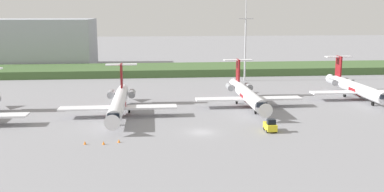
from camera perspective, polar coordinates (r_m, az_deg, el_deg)
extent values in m
plane|color=gray|center=(103.60, -0.68, -0.24)|extent=(500.00, 500.00, 0.00)
cube|color=#426033|center=(144.23, -2.06, 3.47)|extent=(320.00, 20.00, 2.36)
cylinder|color=white|center=(86.86, -9.59, -0.98)|extent=(2.70, 24.00, 2.70)
cone|color=white|center=(73.75, -10.32, -3.18)|extent=(2.70, 3.00, 2.70)
cone|color=white|center=(100.56, -9.04, 0.70)|extent=(2.30, 4.00, 2.29)
cube|color=black|center=(75.48, -10.22, -2.47)|extent=(2.02, 1.80, 0.90)
cylinder|color=maroon|center=(86.89, -9.59, -1.07)|extent=(2.76, 3.60, 2.76)
cube|color=white|center=(86.66, -13.52, -1.57)|extent=(11.00, 3.20, 0.36)
cube|color=white|center=(85.77, -5.69, -1.44)|extent=(11.00, 3.20, 0.36)
cube|color=maroon|center=(96.97, -9.22, 2.67)|extent=(0.36, 3.20, 5.20)
cube|color=white|center=(96.94, -9.25, 4.10)|extent=(6.80, 1.80, 0.24)
cylinder|color=gray|center=(96.00, -10.56, 0.27)|extent=(1.50, 3.40, 1.50)
cylinder|color=gray|center=(95.69, -7.87, 0.32)|extent=(1.50, 3.40, 1.50)
cylinder|color=gray|center=(79.96, -9.93, -3.11)|extent=(0.20, 0.20, 0.65)
cylinder|color=black|center=(80.10, -9.92, -3.49)|extent=(0.30, 0.90, 0.90)
cylinder|color=black|center=(89.79, -10.66, -1.92)|extent=(0.35, 0.90, 0.90)
cylinder|color=black|center=(89.51, -8.23, -1.88)|extent=(0.35, 0.90, 0.90)
cylinder|color=white|center=(94.96, 7.30, 0.13)|extent=(2.70, 24.00, 2.70)
cone|color=white|center=(82.13, 9.36, -1.67)|extent=(2.70, 3.00, 2.70)
cone|color=white|center=(108.44, 5.69, 1.54)|extent=(2.30, 4.00, 2.29)
cube|color=black|center=(83.83, 9.04, -1.07)|extent=(2.02, 1.80, 0.90)
cylinder|color=maroon|center=(94.99, 7.30, 0.04)|extent=(2.76, 3.60, 2.76)
cube|color=white|center=(93.00, 3.88, -0.42)|extent=(11.00, 3.20, 0.36)
cube|color=white|center=(95.60, 10.88, -0.28)|extent=(11.00, 3.20, 0.36)
cube|color=maroon|center=(104.93, 6.04, 3.39)|extent=(0.36, 3.20, 5.20)
cube|color=white|center=(104.93, 6.04, 4.71)|extent=(6.80, 1.80, 0.24)
cylinder|color=gray|center=(103.34, 4.97, 1.19)|extent=(1.50, 3.40, 1.50)
cylinder|color=gray|center=(104.24, 7.41, 1.22)|extent=(1.50, 3.40, 1.50)
cylinder|color=gray|center=(88.18, 8.33, -1.72)|extent=(0.20, 0.20, 0.65)
cylinder|color=black|center=(88.30, 8.32, -2.07)|extent=(0.30, 0.90, 0.90)
cylinder|color=black|center=(97.26, 5.87, -0.78)|extent=(0.35, 0.90, 0.90)
cylinder|color=black|center=(98.07, 8.05, -0.73)|extent=(0.35, 0.90, 0.90)
cylinder|color=white|center=(108.95, 20.87, 0.90)|extent=(2.70, 24.00, 2.70)
cone|color=white|center=(121.47, 17.98, 2.08)|extent=(2.30, 4.00, 2.29)
cube|color=black|center=(98.79, 23.82, -0.04)|extent=(2.03, 1.80, 0.90)
cylinder|color=maroon|center=(108.97, 20.86, 0.82)|extent=(2.76, 3.60, 2.76)
cube|color=white|center=(105.68, 18.21, 0.44)|extent=(11.00, 3.20, 0.36)
cube|color=white|center=(110.93, 23.81, 0.53)|extent=(11.00, 3.20, 0.36)
cube|color=maroon|center=(118.23, 18.67, 3.74)|extent=(0.36, 3.20, 5.20)
cube|color=white|center=(118.24, 18.68, 4.91)|extent=(6.80, 1.80, 0.24)
cylinder|color=gray|center=(116.20, 17.89, 1.80)|extent=(1.50, 3.40, 1.50)
cylinder|color=gray|center=(118.05, 19.90, 1.81)|extent=(1.50, 3.40, 1.50)
cylinder|color=gray|center=(102.72, 22.62, -0.64)|extent=(0.20, 0.20, 0.65)
cylinder|color=black|center=(102.82, 22.60, -0.94)|extent=(0.30, 0.90, 0.90)
cylinder|color=black|center=(110.61, 19.37, 0.09)|extent=(0.35, 0.90, 0.90)
cylinder|color=black|center=(112.25, 21.13, 0.13)|extent=(0.35, 0.90, 0.90)
cylinder|color=#B2B2B7|center=(128.76, 6.98, 5.90)|extent=(0.50, 0.50, 17.69)
cylinder|color=#B2B2B7|center=(128.25, 7.13, 11.97)|extent=(0.28, 0.28, 9.53)
cube|color=#B2B2B7|center=(128.26, 7.08, 10.02)|extent=(4.40, 0.20, 0.20)
cube|color=#9EA3AD|center=(173.02, -20.96, 6.53)|extent=(49.23, 25.66, 17.35)
cube|color=yellow|center=(76.14, 10.21, -3.96)|extent=(1.70, 3.20, 1.10)
cube|color=black|center=(75.37, 10.35, -3.34)|extent=(1.36, 1.10, 0.90)
cylinder|color=black|center=(75.20, 9.84, -4.58)|extent=(0.22, 0.60, 0.60)
cylinder|color=black|center=(75.60, 10.94, -4.53)|extent=(0.22, 0.60, 0.60)
cylinder|color=black|center=(76.98, 9.46, -4.19)|extent=(0.22, 0.60, 0.60)
cylinder|color=black|center=(77.38, 10.54, -4.15)|extent=(0.22, 0.60, 0.60)
cone|color=orange|center=(69.95, -13.86, -5.97)|extent=(0.44, 0.44, 0.55)
cone|color=orange|center=(69.29, -11.52, -6.03)|extent=(0.44, 0.44, 0.55)
cone|color=orange|center=(69.87, -9.56, -5.81)|extent=(0.44, 0.44, 0.55)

